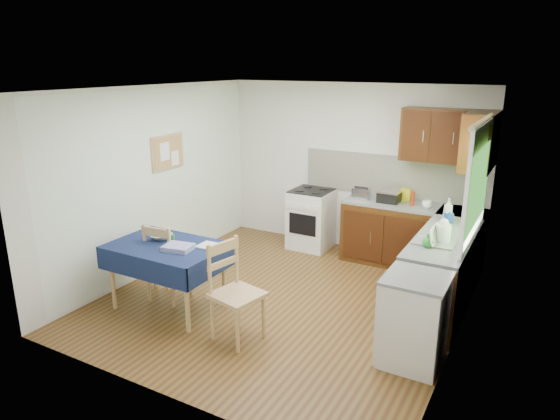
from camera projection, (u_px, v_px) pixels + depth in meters
The scene contains 33 objects.
floor at pixel (284, 299), 6.08m from camera, with size 4.20×4.20×0.00m, color #4C2C14.
ceiling at pixel (284, 89), 5.37m from camera, with size 4.00×4.20×0.02m, color white.
wall_back at pixel (351, 168), 7.48m from camera, with size 4.00×0.02×2.50m, color silver.
wall_front at pixel (158, 262), 3.96m from camera, with size 4.00×0.02×2.50m, color silver.
wall_left at pixel (153, 181), 6.65m from camera, with size 0.02×4.20×2.50m, color white.
wall_right at pixel (466, 228), 4.79m from camera, with size 0.02×4.20×2.50m, color silver.
base_cabinets at pixel (424, 253), 6.38m from camera, with size 1.90×2.30×0.86m.
worktop_back at pixel (413, 206), 6.85m from camera, with size 1.90×0.60×0.04m, color slate.
worktop_right at pixel (445, 239), 5.58m from camera, with size 0.60×1.70×0.04m, color slate.
worktop_corner at pixel (463, 213), 6.55m from camera, with size 0.60×0.60×0.04m, color slate.
splashback at pixel (393, 176), 7.18m from camera, with size 2.70×0.02×0.60m, color white.
upper_cabinets at pixel (456, 138), 6.35m from camera, with size 1.20×0.85×0.70m.
stove at pixel (311, 219), 7.69m from camera, with size 0.60×0.61×0.92m.
window at pixel (479, 173), 5.28m from camera, with size 0.04×1.48×1.26m.
fridge at pixel (414, 320), 4.70m from camera, with size 0.58×0.60×0.89m.
corkboard at pixel (168, 152), 6.79m from camera, with size 0.04×0.62×0.47m.
dining_table at pixel (167, 253), 5.70m from camera, with size 1.29×0.88×0.78m.
chair_far at pixel (166, 260), 5.92m from camera, with size 0.46×0.46×0.98m.
chair_near at pixel (234, 288), 5.11m from camera, with size 0.55×0.55×1.04m.
toaster at pixel (361, 194), 7.08m from camera, with size 0.24×0.15×0.18m.
sandwich_press at pixel (389, 196), 6.94m from camera, with size 0.29×0.25×0.17m.
sauce_bottle at pixel (413, 199), 6.76m from camera, with size 0.05×0.05×0.20m, color red.
yellow_packet at pixel (406, 195), 7.01m from camera, with size 0.13×0.09×0.18m, color yellow.
dish_rack at pixel (435, 241), 5.38m from camera, with size 0.42×0.32×0.20m.
kettle at pixel (443, 232), 5.37m from camera, with size 0.16×0.16×0.27m.
cup at pixel (427, 204), 6.67m from camera, with size 0.13×0.13×0.10m, color white.
soap_bottle_a at pixel (448, 210), 6.06m from camera, with size 0.11×0.12×0.30m, color white.
soap_bottle_b at pixel (449, 215), 6.04m from camera, with size 0.08×0.09×0.19m, color #1B409D.
soap_bottle_c at pixel (428, 241), 5.24m from camera, with size 0.12×0.12×0.15m, color #258725.
plate_bowl at pixel (162, 237), 5.85m from camera, with size 0.23×0.23×0.06m, color beige.
book at pixel (200, 244), 5.66m from camera, with size 0.17×0.23×0.02m, color white.
spice_jar at pixel (173, 238), 5.78m from camera, with size 0.04×0.04×0.08m, color green.
tea_towel at pixel (178, 247), 5.51m from camera, with size 0.31×0.24×0.06m, color #293198.
Camera 1 is at (2.64, -4.84, 2.78)m, focal length 32.00 mm.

